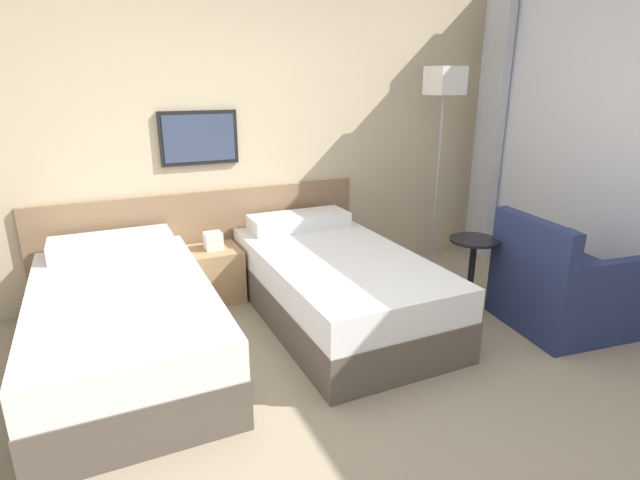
{
  "coord_description": "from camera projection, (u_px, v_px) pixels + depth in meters",
  "views": [
    {
      "loc": [
        -1.18,
        -2.02,
        1.79
      ],
      "look_at": [
        0.26,
        1.1,
        0.68
      ],
      "focal_mm": 28.0,
      "sensor_mm": 36.0,
      "label": 1
    }
  ],
  "objects": [
    {
      "name": "ground_plane",
      "position": [
        360.0,
        418.0,
        2.77
      ],
      "size": [
        16.0,
        16.0,
        0.0
      ],
      "primitive_type": "plane",
      "color": "gray"
    },
    {
      "name": "wall_headboard",
      "position": [
        235.0,
        140.0,
        4.28
      ],
      "size": [
        10.0,
        0.1,
        2.7
      ],
      "color": "#C6B28E",
      "rests_on": "ground_plane"
    },
    {
      "name": "bed_near_door",
      "position": [
        125.0,
        323.0,
        3.25
      ],
      "size": [
        1.09,
        1.99,
        0.66
      ],
      "color": "brown",
      "rests_on": "ground_plane"
    },
    {
      "name": "bed_near_window",
      "position": [
        336.0,
        284.0,
        3.87
      ],
      "size": [
        1.09,
        1.99,
        0.66
      ],
      "color": "brown",
      "rests_on": "ground_plane"
    },
    {
      "name": "nightstand",
      "position": [
        216.0,
        273.0,
        4.21
      ],
      "size": [
        0.41,
        0.42,
        0.59
      ],
      "color": "#9E7A51",
      "rests_on": "ground_plane"
    },
    {
      "name": "floor_lamp",
      "position": [
        444.0,
        96.0,
        4.48
      ],
      "size": [
        0.28,
        0.28,
        1.9
      ],
      "color": "#9E9993",
      "rests_on": "ground_plane"
    },
    {
      "name": "side_table",
      "position": [
        472.0,
        263.0,
        3.9
      ],
      "size": [
        0.38,
        0.38,
        0.62
      ],
      "color": "black",
      "rests_on": "ground_plane"
    },
    {
      "name": "armchair",
      "position": [
        561.0,
        290.0,
        3.73
      ],
      "size": [
        0.89,
        0.88,
        0.87
      ],
      "rotation": [
        0.0,
        0.0,
        1.44
      ],
      "color": "navy",
      "rests_on": "ground_plane"
    }
  ]
}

